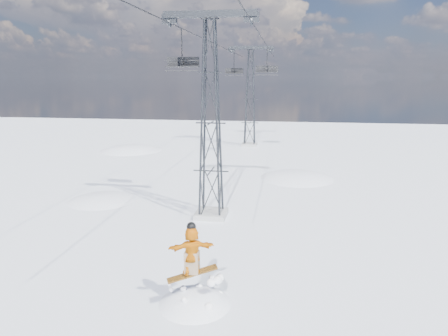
% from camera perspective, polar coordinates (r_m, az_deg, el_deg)
% --- Properties ---
extents(ground, '(120.00, 120.00, 0.00)m').
position_cam_1_polar(ground, '(16.77, -9.82, -15.85)').
color(ground, white).
rests_on(ground, ground).
extents(snow_terrain, '(39.00, 37.00, 22.00)m').
position_cam_1_polar(snow_terrain, '(40.47, -6.18, -12.98)').
color(snow_terrain, white).
rests_on(snow_terrain, ground).
extents(lift_tower_near, '(5.20, 1.80, 11.43)m').
position_cam_1_polar(lift_tower_near, '(22.42, -1.93, 6.36)').
color(lift_tower_near, '#999999').
rests_on(lift_tower_near, ground).
extents(lift_tower_far, '(5.20, 1.80, 11.43)m').
position_cam_1_polar(lift_tower_far, '(47.14, 3.75, 9.76)').
color(lift_tower_far, '#999999').
rests_on(lift_tower_far, ground).
extents(haul_cables, '(4.46, 51.00, 0.06)m').
position_cam_1_polar(haul_cables, '(33.77, 1.77, 17.69)').
color(haul_cables, black).
rests_on(haul_cables, ground).
extents(lift_chair_near, '(2.02, 0.58, 2.50)m').
position_cam_1_polar(lift_chair_near, '(25.29, -5.95, 14.70)').
color(lift_chair_near, black).
rests_on(lift_chair_near, ground).
extents(lift_chair_mid, '(2.16, 0.62, 2.68)m').
position_cam_1_polar(lift_chair_mid, '(39.93, 6.14, 13.79)').
color(lift_chair_mid, black).
rests_on(lift_chair_mid, ground).
extents(lift_chair_far, '(2.20, 0.63, 2.73)m').
position_cam_1_polar(lift_chair_far, '(49.72, 1.46, 13.62)').
color(lift_chair_far, black).
rests_on(lift_chair_far, ground).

